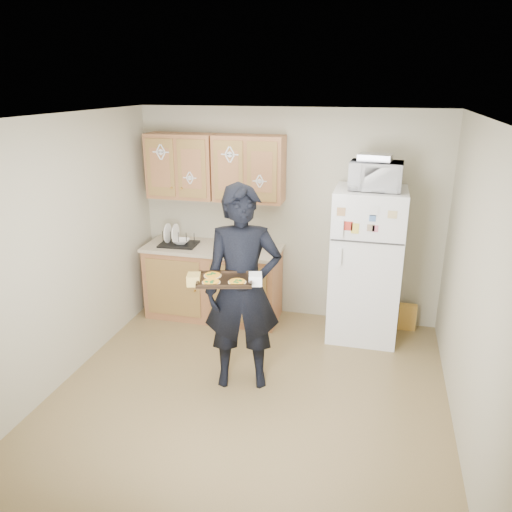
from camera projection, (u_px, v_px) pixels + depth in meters
The scene contains 22 objects.
floor at pixel (250, 392), 4.70m from camera, with size 3.60×3.60×0.00m, color brown.
ceiling at pixel (249, 117), 3.87m from camera, with size 3.60×3.60×0.00m, color silver.
wall_back at pixel (288, 216), 5.93m from camera, with size 3.60×0.04×2.50m, color #AEA78D.
wall_front at pixel (162, 384), 2.64m from camera, with size 3.60×0.04×2.50m, color #AEA78D.
wall_left at pixel (65, 251), 4.70m from camera, with size 0.04×3.60×2.50m, color #AEA78D.
wall_right at pixel (473, 288), 3.87m from camera, with size 0.04×3.60×2.50m, color #AEA78D.
refrigerator at pixel (366, 265), 5.50m from camera, with size 0.75×0.70×1.70m, color white.
base_cabinet at pixel (214, 283), 6.10m from camera, with size 1.60×0.60×0.86m, color brown.
countertop at pixel (213, 248), 5.96m from camera, with size 1.64×0.64×0.04m, color #BCA891.
upper_cab_left at pixel (182, 166), 5.86m from camera, with size 0.80×0.33×0.75m, color brown.
upper_cab_right at pixel (249, 169), 5.67m from camera, with size 0.80×0.33×0.75m, color brown.
cereal_box at pixel (407, 317), 5.83m from camera, with size 0.20×0.07×0.32m, color #E9BA52.
person at pixel (243, 289), 4.55m from camera, with size 0.71×0.46×1.94m, color black.
baking_tray at pixel (225, 280), 4.24m from camera, with size 0.46×0.34×0.04m, color black.
pizza_front_left at pixel (211, 282), 4.16m from camera, with size 0.15×0.15×0.02m, color orange.
pizza_front_right at pixel (237, 282), 4.17m from camera, with size 0.15×0.15×0.02m, color orange.
pizza_back_left at pixel (213, 275), 4.31m from camera, with size 0.15×0.15×0.02m, color orange.
microwave at pixel (376, 176), 5.12m from camera, with size 0.53×0.36×0.29m, color white.
foil_pan at pixel (375, 157), 5.09m from camera, with size 0.33×0.23×0.07m, color silver.
dish_rack at pixel (178, 238), 5.99m from camera, with size 0.44×0.33×0.18m, color black.
bowl at pixel (181, 241), 5.99m from camera, with size 0.20×0.20×0.05m, color white.
soap_bottle at pixel (249, 243), 5.74m from camera, with size 0.09×0.09×0.20m, color white.
Camera 1 is at (1.04, -3.87, 2.76)m, focal length 35.00 mm.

